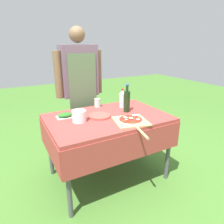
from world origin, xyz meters
name	(u,v)px	position (x,y,z in m)	size (l,w,h in m)	color
ground_plane	(108,175)	(0.00, 0.00, 0.00)	(12.00, 12.00, 0.00)	#477A2D
prep_table	(108,124)	(0.00, 0.00, 0.67)	(1.29, 0.86, 0.76)	#A83D38
person_cook	(80,84)	(-0.06, 0.66, 1.00)	(0.64, 0.23, 1.70)	#4C4C51
pizza_on_peel	(131,121)	(0.13, -0.26, 0.77)	(0.38, 0.59, 0.06)	tan
oil_bottle	(127,101)	(0.26, 0.03, 0.89)	(0.07, 0.07, 0.32)	black
water_bottle	(122,99)	(0.30, 0.20, 0.87)	(0.07, 0.07, 0.23)	silver
herb_container	(65,115)	(-0.41, 0.19, 0.78)	(0.19, 0.14, 0.05)	silver
mixing_tub	(79,116)	(-0.32, 0.01, 0.82)	(0.14, 0.14, 0.12)	silver
plate_stack	(100,116)	(-0.08, 0.03, 0.77)	(0.24, 0.24, 0.02)	#DB4C42
sauce_jar	(97,103)	(0.04, 0.36, 0.80)	(0.08, 0.08, 0.10)	silver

